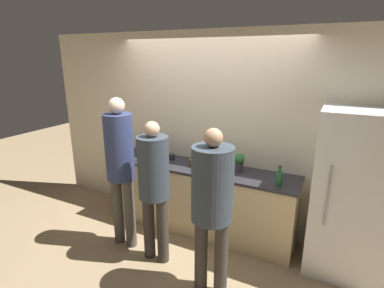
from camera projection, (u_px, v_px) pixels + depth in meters
The scene contains 14 objects.
ground_plane at pixel (187, 240), 3.85m from camera, with size 14.00×14.00×0.00m, color #9E8460.
wall_back at pixel (208, 132), 4.01m from camera, with size 5.20×0.06×2.60m.
counter at pixel (199, 198), 4.00m from camera, with size 2.54×0.60×0.91m.
refrigerator at pixel (353, 196), 3.07m from camera, with size 0.77×0.64×1.79m.
person_left at pixel (120, 162), 3.49m from camera, with size 0.33×0.33×1.84m.
person_center at pixel (154, 182), 3.25m from camera, with size 0.34×0.34×1.64m.
person_right at pixel (212, 198), 2.75m from camera, with size 0.39×0.39×1.69m.
fruit_bowl at pixel (201, 162), 3.90m from camera, with size 0.29×0.29×0.12m.
utensil_crock at pixel (162, 154), 4.15m from camera, with size 0.12×0.12×0.24m.
bottle_amber at pixel (144, 155), 4.02m from camera, with size 0.06×0.06×0.22m.
bottle_green at pixel (279, 178), 3.28m from camera, with size 0.08×0.08×0.22m.
cup_blue at pixel (145, 150), 4.39m from camera, with size 0.08×0.08×0.10m.
cup_black at pixel (172, 157), 4.11m from camera, with size 0.09×0.09×0.08m.
potted_plant at pixel (239, 161), 3.67m from camera, with size 0.13×0.13×0.23m.
Camera 1 is at (1.56, -2.95, 2.29)m, focal length 28.00 mm.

